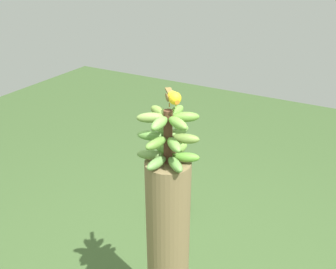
% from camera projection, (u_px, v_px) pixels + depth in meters
% --- Properties ---
extents(banana_tree, '(0.21, 0.21, 1.08)m').
position_uv_depth(banana_tree, '(168.00, 254.00, 1.93)').
color(banana_tree, olive).
rests_on(banana_tree, ground).
extents(banana_bunch, '(0.28, 0.29, 0.25)m').
position_uv_depth(banana_bunch, '(168.00, 137.00, 1.64)').
color(banana_bunch, '#4C2D1E').
rests_on(banana_bunch, banana_tree).
extents(perched_bird, '(0.15, 0.17, 0.08)m').
position_uv_depth(perched_bird, '(173.00, 98.00, 1.59)').
color(perched_bird, '#C68933').
rests_on(perched_bird, banana_bunch).
extents(garden_rock, '(0.36, 0.36, 0.19)m').
position_uv_depth(garden_rock, '(171.00, 200.00, 3.09)').
color(garden_rock, '#5B6656').
rests_on(garden_rock, ground).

